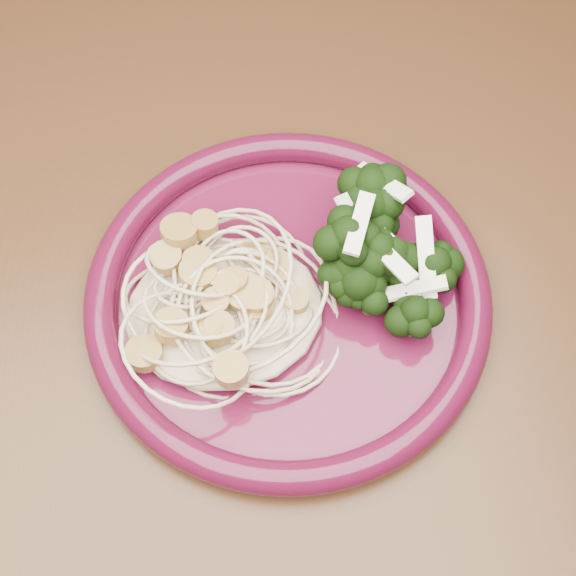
% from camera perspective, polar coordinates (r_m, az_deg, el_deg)
% --- Properties ---
extents(dining_table, '(1.20, 0.80, 0.75)m').
position_cam_1_polar(dining_table, '(0.64, 8.91, -4.51)').
color(dining_table, '#472814').
rests_on(dining_table, ground).
extents(dinner_plate, '(0.30, 0.30, 0.02)m').
position_cam_1_polar(dinner_plate, '(0.53, -0.00, -0.53)').
color(dinner_plate, '#4C0E25').
rests_on(dinner_plate, dining_table).
extents(spaghetti_pile, '(0.14, 0.13, 0.03)m').
position_cam_1_polar(spaghetti_pile, '(0.52, -4.61, -1.16)').
color(spaghetti_pile, beige).
rests_on(spaghetti_pile, dinner_plate).
extents(scallop_cluster, '(0.13, 0.13, 0.04)m').
position_cam_1_polar(scallop_cluster, '(0.49, -4.89, 0.78)').
color(scallop_cluster, '#B38E46').
rests_on(scallop_cluster, spaghetti_pile).
extents(broccoli_pile, '(0.10, 0.15, 0.05)m').
position_cam_1_polar(broccoli_pile, '(0.53, 5.57, 2.00)').
color(broccoli_pile, black).
rests_on(broccoli_pile, dinner_plate).
extents(onion_garnish, '(0.07, 0.10, 0.05)m').
position_cam_1_polar(onion_garnish, '(0.50, 5.87, 3.83)').
color(onion_garnish, white).
rests_on(onion_garnish, broccoli_pile).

